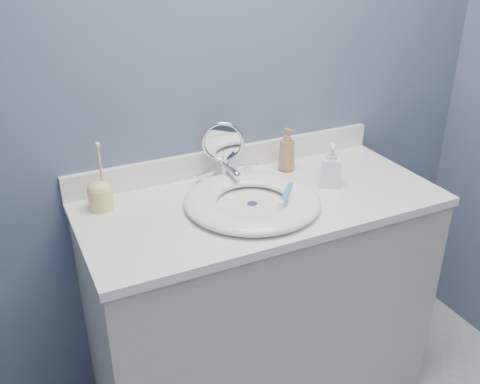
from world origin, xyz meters
TOP-DOWN VIEW (x-y plane):
  - back_wall at (0.00, 1.25)m, footprint 2.20×0.02m
  - vanity_cabinet at (0.00, 0.97)m, footprint 1.20×0.55m
  - countertop at (0.00, 0.97)m, footprint 1.22×0.57m
  - backsplash at (0.00, 1.24)m, footprint 1.22×0.02m
  - basin at (-0.05, 0.94)m, footprint 0.45×0.45m
  - drain at (-0.05, 0.94)m, footprint 0.04×0.04m
  - faucet at (-0.05, 1.14)m, footprint 0.25×0.13m
  - makeup_mirror at (-0.05, 1.17)m, footprint 0.14×0.08m
  - soap_bottle_amber at (0.19, 1.15)m, footprint 0.09×0.09m
  - soap_bottle_clear at (0.27, 0.97)m, footprint 0.10×0.10m
  - toothbrush_holder at (-0.50, 1.14)m, footprint 0.08×0.08m
  - toothbrush_lying at (0.05, 0.89)m, footprint 0.12×0.14m

SIDE VIEW (x-z plane):
  - vanity_cabinet at x=0.00m, z-range 0.00..0.85m
  - countertop at x=0.00m, z-range 0.85..0.88m
  - drain at x=-0.05m, z-range 0.88..0.89m
  - basin at x=-0.05m, z-range 0.88..0.92m
  - faucet at x=-0.05m, z-range 0.87..0.95m
  - toothbrush_lying at x=0.05m, z-range 0.92..0.93m
  - backsplash at x=0.00m, z-range 0.88..0.97m
  - toothbrush_holder at x=-0.50m, z-range 0.82..1.05m
  - soap_bottle_clear at x=0.27m, z-range 0.88..1.03m
  - soap_bottle_amber at x=0.19m, z-range 0.88..1.04m
  - makeup_mirror at x=-0.05m, z-range 0.89..1.11m
  - back_wall at x=0.00m, z-range 0.00..2.40m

